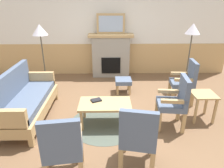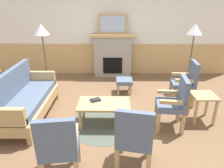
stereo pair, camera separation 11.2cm
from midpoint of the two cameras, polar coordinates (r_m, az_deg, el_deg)
name	(u,v)px [view 1 (the left image)]	position (r m, az deg, el deg)	size (l,w,h in m)	color
ground_plane	(112,115)	(4.25, -0.68, -8.71)	(14.00, 14.00, 0.00)	brown
wall_back	(111,31)	(6.28, -0.90, 14.51)	(7.20, 0.14, 2.70)	white
fireplace	(111,55)	(6.17, -0.86, 8.12)	(1.30, 0.44, 1.28)	gray
framed_picture	(111,24)	(6.00, -0.91, 16.52)	(0.80, 0.04, 0.56)	tan
couch	(26,101)	(4.31, -23.66, -4.29)	(0.70, 1.80, 0.98)	tan
coffee_table	(105,106)	(3.80, -2.81, -6.07)	(0.96, 0.56, 0.44)	tan
round_rug	(105,123)	(4.00, -2.71, -10.87)	(1.36, 1.36, 0.01)	#4C564C
book_on_table	(96,100)	(3.86, -5.29, -4.52)	(0.18, 0.13, 0.03)	black
footstool	(123,82)	(5.12, 2.57, 0.59)	(0.40, 0.40, 0.36)	tan
armchair_near_fireplace	(185,80)	(4.81, 19.27, 1.05)	(0.52, 0.52, 0.98)	tan
armchair_by_window_left	(175,100)	(3.81, 16.56, -4.40)	(0.53, 0.53, 0.98)	tan
armchair_front_left	(138,135)	(2.81, 6.18, -14.08)	(0.56, 0.56, 0.98)	tan
armchair_front_center	(63,146)	(2.72, -14.86, -16.38)	(0.54, 0.54, 0.98)	tan
side_table	(203,99)	(4.28, 23.41, -3.88)	(0.44, 0.44, 0.55)	tan
floor_lamp_by_couch	(40,34)	(5.18, -20.08, 12.96)	(0.36, 0.36, 1.68)	#332D28
floor_lamp_by_chairs	(192,33)	(5.38, 21.03, 13.15)	(0.36, 0.36, 1.68)	#332D28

